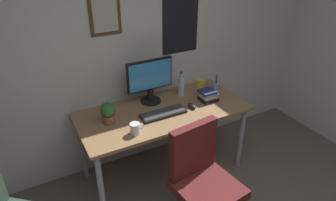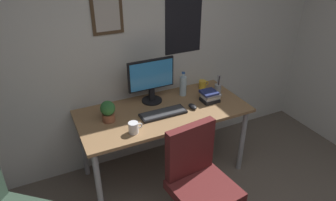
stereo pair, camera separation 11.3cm
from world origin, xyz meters
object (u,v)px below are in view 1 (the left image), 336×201
keyboard (163,113)px  coffee_mug_far (135,129)px  potted_plant (108,112)px  book_stack_left (208,95)px  monitor (150,79)px  office_chair (202,177)px  water_bottle (181,85)px  coffee_mug_near (200,84)px  pen_cup (215,87)px  computer_mouse (192,106)px

keyboard → coffee_mug_far: 0.38m
potted_plant → book_stack_left: bearing=-4.0°
monitor → coffee_mug_far: (-0.35, -0.44, -0.19)m
keyboard → coffee_mug_far: size_ratio=3.53×
office_chair → keyboard: size_ratio=2.21×
office_chair → water_bottle: water_bottle is taller
coffee_mug_far → book_stack_left: book_stack_left is taller
monitor → potted_plant: monitor is taller
office_chair → keyboard: (0.00, 0.66, 0.23)m
coffee_mug_near → potted_plant: potted_plant is taller
coffee_mug_far → pen_cup: size_ratio=0.61×
office_chair → coffee_mug_far: office_chair is taller
computer_mouse → water_bottle: bearing=81.0°
water_bottle → coffee_mug_far: size_ratio=2.07×
computer_mouse → water_bottle: (0.04, 0.28, 0.09)m
office_chair → water_bottle: 1.04m
coffee_mug_near → potted_plant: bearing=-169.6°
keyboard → book_stack_left: book_stack_left is taller
coffee_mug_far → coffee_mug_near: bearing=26.2°
coffee_mug_far → potted_plant: (-0.14, 0.27, 0.06)m
office_chair → computer_mouse: 0.75m
coffee_mug_near → potted_plant: size_ratio=0.58×
office_chair → potted_plant: 0.96m
keyboard → computer_mouse: bearing=-2.8°
keyboard → potted_plant: size_ratio=2.21×
computer_mouse → coffee_mug_near: 0.44m
coffee_mug_near → potted_plant: (-1.08, -0.20, 0.06)m
keyboard → potted_plant: bearing=167.2°
computer_mouse → coffee_mug_far: (-0.64, -0.14, 0.03)m
office_chair → coffee_mug_far: (-0.34, 0.50, 0.27)m
office_chair → book_stack_left: bearing=52.9°
coffee_mug_near → coffee_mug_far: bearing=-153.8°
computer_mouse → coffee_mug_near: size_ratio=0.97×
keyboard → computer_mouse: (0.30, -0.01, 0.01)m
office_chair → pen_cup: size_ratio=4.75×
monitor → coffee_mug_far: bearing=-128.3°
office_chair → pen_cup: bearing=49.3°
office_chair → book_stack_left: size_ratio=5.48×
coffee_mug_near → coffee_mug_far: (-0.94, -0.46, 0.00)m
computer_mouse → pen_cup: (0.39, 0.16, 0.04)m
water_bottle → pen_cup: 0.37m
pen_cup → keyboard: bearing=-167.8°
computer_mouse → coffee_mug_far: size_ratio=0.90×
water_bottle → book_stack_left: size_ratio=1.46×
office_chair → coffee_mug_near: office_chair is taller
keyboard → computer_mouse: 0.30m
office_chair → monitor: size_ratio=2.07×
potted_plant → book_stack_left: size_ratio=1.13×
pen_cup → computer_mouse: bearing=-157.3°
monitor → keyboard: 0.36m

